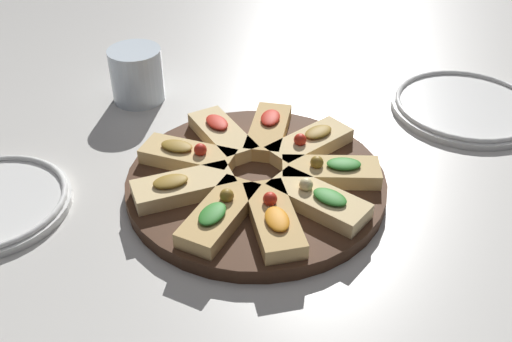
{
  "coord_description": "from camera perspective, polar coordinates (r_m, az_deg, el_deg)",
  "views": [
    {
      "loc": [
        0.07,
        -0.61,
        0.49
      ],
      "look_at": [
        0.0,
        0.0,
        0.03
      ],
      "focal_mm": 42.0,
      "sensor_mm": 36.0,
      "label": 1
    }
  ],
  "objects": [
    {
      "name": "focaccia_slice_6",
      "position": [
        0.85,
        1.21,
        3.88
      ],
      "size": [
        0.06,
        0.13,
        0.03
      ],
      "color": "tan",
      "rests_on": "serving_board"
    },
    {
      "name": "focaccia_slice_4",
      "position": [
        0.77,
        7.16,
        -0.03
      ],
      "size": [
        0.13,
        0.06,
        0.03
      ],
      "color": "#DBB775",
      "rests_on": "serving_board"
    },
    {
      "name": "focaccia_slice_0",
      "position": [
        0.74,
        -6.99,
        -1.5
      ],
      "size": [
        0.13,
        0.1,
        0.03
      ],
      "color": "#E5C689",
      "rests_on": "serving_board"
    },
    {
      "name": "focaccia_slice_3",
      "position": [
        0.72,
        5.97,
        -2.74
      ],
      "size": [
        0.13,
        0.11,
        0.03
      ],
      "color": "#E5C689",
      "rests_on": "serving_board"
    },
    {
      "name": "focaccia_slice_1",
      "position": [
        0.7,
        -3.51,
        -4.1
      ],
      "size": [
        0.09,
        0.13,
        0.03
      ],
      "color": "tan",
      "rests_on": "serving_board"
    },
    {
      "name": "serving_board",
      "position": [
        0.78,
        0.0,
        -1.18
      ],
      "size": [
        0.34,
        0.34,
        0.02
      ],
      "primitive_type": "cylinder",
      "color": "#422819",
      "rests_on": "ground_plane"
    },
    {
      "name": "focaccia_slice_8",
      "position": [
        0.8,
        -6.51,
        1.47
      ],
      "size": [
        0.13,
        0.08,
        0.03
      ],
      "color": "#DBB775",
      "rests_on": "serving_board"
    },
    {
      "name": "water_glass",
      "position": [
        0.98,
        -11.28,
        8.97
      ],
      "size": [
        0.08,
        0.08,
        0.09
      ],
      "primitive_type": "cylinder",
      "color": "silver",
      "rests_on": "ground_plane"
    },
    {
      "name": "focaccia_slice_7",
      "position": [
        0.84,
        -3.26,
        3.48
      ],
      "size": [
        0.11,
        0.13,
        0.03
      ],
      "color": "#E5C689",
      "rests_on": "serving_board"
    },
    {
      "name": "ground_plane",
      "position": [
        0.78,
        0.0,
        -1.74
      ],
      "size": [
        3.0,
        3.0,
        0.0
      ],
      "primitive_type": "plane",
      "color": "beige"
    },
    {
      "name": "focaccia_slice_5",
      "position": [
        0.82,
        5.14,
        2.65
      ],
      "size": [
        0.12,
        0.12,
        0.03
      ],
      "color": "#E5C689",
      "rests_on": "serving_board"
    },
    {
      "name": "plate_right",
      "position": [
        1.0,
        19.35,
        5.86
      ],
      "size": [
        0.23,
        0.23,
        0.02
      ],
      "color": "white",
      "rests_on": "ground_plane"
    },
    {
      "name": "focaccia_slice_2",
      "position": [
        0.69,
        1.7,
        -4.52
      ],
      "size": [
        0.09,
        0.13,
        0.03
      ],
      "color": "tan",
      "rests_on": "serving_board"
    }
  ]
}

